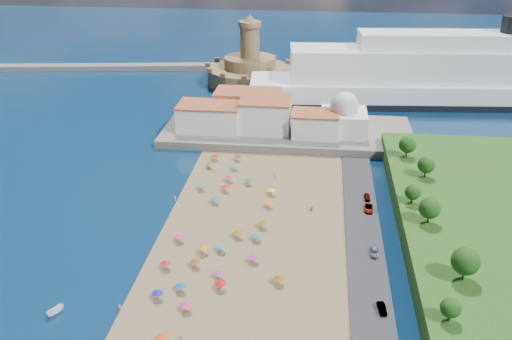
# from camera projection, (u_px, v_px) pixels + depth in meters

# --- Properties ---
(ground) EXTENTS (700.00, 700.00, 0.00)m
(ground) POSITION_uv_depth(u_px,v_px,m) (229.00, 239.00, 144.48)
(ground) COLOR #071938
(ground) RESTS_ON ground
(terrace) EXTENTS (90.00, 36.00, 3.00)m
(terrace) POSITION_uv_depth(u_px,v_px,m) (287.00, 132.00, 208.59)
(terrace) COLOR #59544C
(terrace) RESTS_ON ground
(jetty) EXTENTS (18.00, 70.00, 2.40)m
(jetty) POSITION_uv_depth(u_px,v_px,m) (241.00, 101.00, 242.57)
(jetty) COLOR #59544C
(jetty) RESTS_ON ground
(breakwater) EXTENTS (199.03, 34.77, 2.60)m
(breakwater) POSITION_uv_depth(u_px,v_px,m) (65.00, 67.00, 293.37)
(breakwater) COLOR #59544C
(breakwater) RESTS_ON ground
(waterfront_buildings) EXTENTS (57.00, 29.00, 11.00)m
(waterfront_buildings) POSITION_uv_depth(u_px,v_px,m) (252.00, 114.00, 207.86)
(waterfront_buildings) COLOR silver
(waterfront_buildings) RESTS_ON terrace
(domed_building) EXTENTS (16.00, 16.00, 15.00)m
(domed_building) POSITION_uv_depth(u_px,v_px,m) (344.00, 117.00, 201.55)
(domed_building) COLOR silver
(domed_building) RESTS_ON terrace
(fortress) EXTENTS (40.00, 40.00, 32.40)m
(fortress) POSITION_uv_depth(u_px,v_px,m) (250.00, 70.00, 267.30)
(fortress) COLOR olive
(fortress) RESTS_ON ground
(cruise_ship) EXTENTS (169.88, 39.22, 36.82)m
(cruise_ship) POSITION_uv_depth(u_px,v_px,m) (450.00, 78.00, 239.74)
(cruise_ship) COLOR black
(cruise_ship) RESTS_ON ground
(beach_parasols) EXTENTS (30.51, 116.47, 2.20)m
(beach_parasols) POSITION_uv_depth(u_px,v_px,m) (208.00, 260.00, 132.02)
(beach_parasols) COLOR gray
(beach_parasols) RESTS_ON beach
(beachgoers) EXTENTS (40.05, 90.05, 1.87)m
(beachgoers) POSITION_uv_depth(u_px,v_px,m) (240.00, 238.00, 142.92)
(beachgoers) COLOR tan
(beachgoers) RESTS_ON beach
(parked_cars) EXTENTS (2.67, 73.97, 1.42)m
(parked_cars) POSITION_uv_depth(u_px,v_px,m) (374.00, 250.00, 137.19)
(parked_cars) COLOR gray
(parked_cars) RESTS_ON promenade
(hillside_trees) EXTENTS (11.19, 106.28, 7.61)m
(hillside_trees) POSITION_uv_depth(u_px,v_px,m) (441.00, 233.00, 127.84)
(hillside_trees) COLOR #382314
(hillside_trees) RESTS_ON hillside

